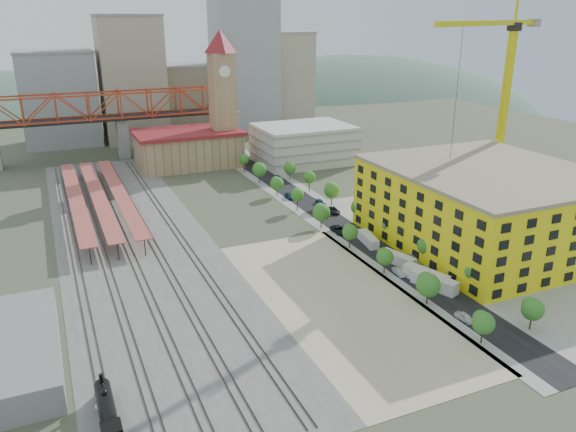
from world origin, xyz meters
name	(u,v)px	position (x,y,z in m)	size (l,w,h in m)	color
ground	(292,241)	(0.00, 0.00, 0.00)	(400.00, 400.00, 0.00)	#474C38
ballast_strip	(133,238)	(-36.00, 17.50, 0.03)	(36.00, 165.00, 0.06)	#605E59
dirt_lot	(339,299)	(-4.00, -31.50, 0.03)	(28.00, 67.00, 0.06)	tan
street_asphalt	(322,213)	(16.00, 15.00, 0.03)	(12.00, 170.00, 0.06)	black
sidewalk_west	(305,216)	(10.50, 15.00, 0.02)	(3.00, 170.00, 0.04)	gray
sidewalk_east	(340,211)	(21.50, 15.00, 0.02)	(3.00, 170.00, 0.04)	gray
construction_pad	(491,241)	(45.00, -20.00, 0.03)	(50.00, 90.00, 0.06)	gray
rail_tracks	(125,239)	(-37.80, 17.50, 0.15)	(26.56, 160.00, 0.18)	#382B23
platform_canopies	(98,195)	(-41.00, 45.00, 3.99)	(16.00, 80.00, 4.12)	#B84F47
station_hall	(188,148)	(-5.00, 82.00, 6.67)	(38.00, 24.00, 13.10)	tan
clock_tower	(222,86)	(8.00, 79.99, 28.70)	(12.00, 12.00, 52.00)	tan
parking_garage	(304,144)	(36.00, 70.00, 7.00)	(34.00, 26.00, 14.00)	silver
truss_bridge	(120,109)	(-25.00, 105.00, 18.86)	(94.00, 9.60, 25.60)	gray
construction_building	(486,206)	(42.00, -20.00, 9.41)	(44.60, 50.60, 18.80)	yellow
street_trees	(340,225)	(16.00, 5.00, 0.00)	(15.40, 124.40, 8.00)	#277021
skyline	(180,84)	(7.47, 142.31, 22.81)	(133.00, 46.00, 60.00)	#9EA0A3
distant_hills	(203,208)	(45.28, 260.00, -79.54)	(647.00, 264.00, 227.00)	#4C6B59
locomotive	(110,424)	(-50.00, -52.62, 1.86)	(2.58, 19.93, 4.98)	black
tower_crane	(502,78)	(63.11, 1.91, 36.61)	(52.09, 23.10, 59.33)	yellow
site_trailer_a	(435,282)	(16.00, -35.14, 1.36)	(2.61, 9.91, 2.71)	silver
site_trailer_b	(426,276)	(16.00, -32.21, 1.39)	(2.68, 10.17, 2.78)	silver
site_trailer_c	(398,259)	(16.00, -22.07, 1.20)	(2.31, 8.77, 2.40)	silver
site_trailer_d	(368,239)	(16.00, -9.36, 1.18)	(2.28, 8.66, 2.37)	silver
car_0	(465,317)	(13.00, -47.97, 0.71)	(1.68, 4.16, 1.42)	silver
car_1	(399,272)	(13.00, -27.09, 0.70)	(1.47, 4.22, 1.39)	#A7A6AB
car_2	(339,230)	(13.00, -0.06, 0.79)	(2.61, 5.65, 1.57)	black
car_3	(290,197)	(13.00, 30.99, 0.65)	(1.83, 4.49, 1.30)	navy
car_4	(426,270)	(19.00, -28.46, 0.69)	(1.62, 4.03, 1.37)	silver
car_5	(411,260)	(19.00, -22.89, 0.78)	(1.66, 4.76, 1.57)	#99999E
car_6	(334,211)	(19.00, 14.00, 0.73)	(2.43, 5.28, 1.47)	black
car_7	(321,203)	(19.00, 22.05, 0.65)	(1.82, 4.48, 1.30)	navy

